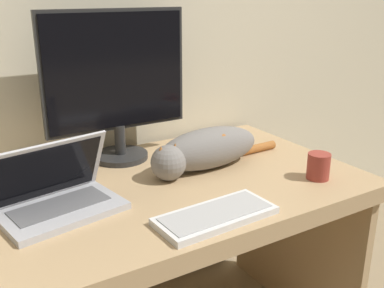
# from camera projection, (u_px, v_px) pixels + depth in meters

# --- Properties ---
(desk) EXTENTS (1.37, 0.79, 0.73)m
(desk) POSITION_uv_depth(u_px,v_px,m) (157.00, 228.00, 1.51)
(desk) COLOR tan
(desk) RESTS_ON ground_plane
(monitor) EXTENTS (0.53, 0.20, 0.54)m
(monitor) POSITION_uv_depth(u_px,v_px,m) (116.00, 83.00, 1.60)
(monitor) COLOR #282828
(monitor) RESTS_ON desk
(laptop) EXTENTS (0.36, 0.27, 0.21)m
(laptop) POSITION_uv_depth(u_px,v_px,m) (58.00, 198.00, 1.27)
(laptop) COLOR #B7B7BC
(laptop) RESTS_ON desk
(external_keyboard) EXTENTS (0.35, 0.16, 0.02)m
(external_keyboard) POSITION_uv_depth(u_px,v_px,m) (216.00, 215.00, 1.24)
(external_keyboard) COLOR white
(external_keyboard) RESTS_ON desk
(cat) EXTENTS (0.57, 0.16, 0.14)m
(cat) POSITION_uv_depth(u_px,v_px,m) (204.00, 149.00, 1.57)
(cat) COLOR gray
(cat) RESTS_ON desk
(coffee_mug) EXTENTS (0.08, 0.08, 0.09)m
(coffee_mug) POSITION_uv_depth(u_px,v_px,m) (318.00, 166.00, 1.50)
(coffee_mug) COLOR #9E382D
(coffee_mug) RESTS_ON desk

